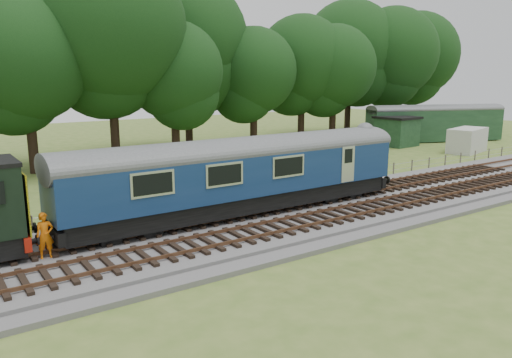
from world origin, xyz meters
TOP-DOWN VIEW (x-y plane):
  - ground at (0.00, 0.00)m, footprint 120.00×120.00m
  - ballast at (0.00, 0.00)m, footprint 70.00×7.00m
  - track_north at (0.00, 1.40)m, footprint 67.20×2.40m
  - track_south at (0.00, -1.60)m, footprint 67.20×2.40m
  - fence at (0.00, 4.50)m, footprint 64.00×0.12m
  - tree_line at (0.00, 22.00)m, footprint 70.00×8.00m
  - dmu_railcar at (-4.88, 1.40)m, footprint 18.05×2.86m
  - worker at (-14.26, 0.44)m, footprint 0.67×0.46m
  - parked_coach at (28.71, 14.84)m, footprint 15.13×7.83m
  - shed at (22.59, 14.87)m, footprint 3.89×3.89m
  - caravan at (24.56, 8.22)m, footprint 4.99×3.27m

SIDE VIEW (x-z plane):
  - ground at x=0.00m, z-range 0.00..0.00m
  - fence at x=0.00m, z-range -0.50..0.50m
  - tree_line at x=0.00m, z-range -9.00..9.00m
  - ballast at x=0.00m, z-range 0.00..0.35m
  - track_north at x=0.00m, z-range 0.31..0.52m
  - track_south at x=0.00m, z-range 0.31..0.52m
  - caravan at x=24.56m, z-range 0.00..2.24m
  - worker at x=-14.26m, z-range 0.35..2.10m
  - shed at x=22.59m, z-range 0.02..3.00m
  - parked_coach at x=28.71m, z-range 0.24..4.12m
  - dmu_railcar at x=-4.88m, z-range 0.67..4.54m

